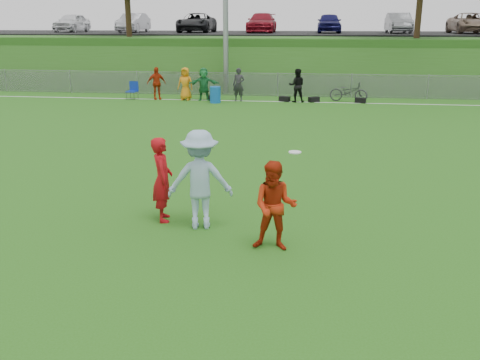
% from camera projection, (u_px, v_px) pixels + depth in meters
% --- Properties ---
extents(ground, '(120.00, 120.00, 0.00)m').
position_uv_depth(ground, '(214.00, 235.00, 10.62)').
color(ground, '#265F14').
rests_on(ground, ground).
extents(sideline_far, '(60.00, 0.10, 0.01)m').
position_uv_depth(sideline_far, '(275.00, 102.00, 27.70)').
color(sideline_far, white).
rests_on(sideline_far, ground).
extents(fence, '(58.00, 0.06, 1.30)m').
position_uv_depth(fence, '(278.00, 85.00, 29.41)').
color(fence, gray).
rests_on(fence, ground).
extents(berm, '(120.00, 18.00, 3.00)m').
position_uv_depth(berm, '(287.00, 56.00, 39.60)').
color(berm, '#295919').
rests_on(berm, ground).
extents(parking_lot, '(120.00, 12.00, 0.10)m').
position_uv_depth(parking_lot, '(289.00, 33.00, 41.05)').
color(parking_lot, black).
rests_on(parking_lot, berm).
extents(car_row, '(32.04, 5.18, 1.44)m').
position_uv_depth(car_row, '(273.00, 23.00, 40.03)').
color(car_row, white).
rests_on(car_row, parking_lot).
extents(spectator_row, '(8.36, 0.85, 1.69)m').
position_uv_depth(spectator_row, '(216.00, 84.00, 27.84)').
color(spectator_row, '#B3290C').
rests_on(spectator_row, ground).
extents(gear_bags, '(8.18, 0.53, 0.26)m').
position_uv_depth(gear_bags, '(293.00, 99.00, 27.65)').
color(gear_bags, black).
rests_on(gear_bags, ground).
extents(player_red_left, '(0.60, 0.75, 1.80)m').
position_uv_depth(player_red_left, '(162.00, 179.00, 11.18)').
color(player_red_left, '#A80B12').
rests_on(player_red_left, ground).
extents(player_red_center, '(0.86, 0.69, 1.69)m').
position_uv_depth(player_red_center, '(275.00, 206.00, 9.75)').
color(player_red_center, '#AB250B').
rests_on(player_red_center, ground).
extents(player_blue, '(1.42, 0.96, 2.04)m').
position_uv_depth(player_blue, '(200.00, 180.00, 10.76)').
color(player_blue, '#95B6CF').
rests_on(player_blue, ground).
extents(frisbee, '(0.29, 0.29, 0.03)m').
position_uv_depth(frisbee, '(295.00, 152.00, 12.01)').
color(frisbee, silver).
rests_on(frisbee, ground).
extents(recycling_bin, '(0.66, 0.66, 0.82)m').
position_uv_depth(recycling_bin, '(215.00, 95.00, 27.19)').
color(recycling_bin, '#1057B1').
rests_on(recycling_bin, ground).
extents(camp_chair, '(0.59, 0.60, 0.93)m').
position_uv_depth(camp_chair, '(132.00, 94.00, 28.49)').
color(camp_chair, '#0D2B97').
rests_on(camp_chair, ground).
extents(bicycle, '(2.04, 1.06, 1.02)m').
position_uv_depth(bicycle, '(349.00, 92.00, 27.55)').
color(bicycle, '#2A2B2D').
rests_on(bicycle, ground).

